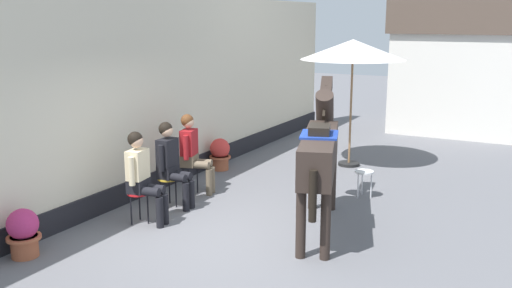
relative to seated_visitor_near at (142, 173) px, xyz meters
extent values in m
plane|color=slate|center=(1.54, 3.23, -0.78)|extent=(40.00, 40.00, 0.00)
cube|color=beige|center=(-1.01, 1.73, 0.92)|extent=(0.30, 14.00, 3.40)
cube|color=black|center=(-0.99, 1.73, -0.60)|extent=(0.34, 14.00, 0.36)
cube|color=silver|center=(2.94, 9.54, 0.52)|extent=(3.20, 2.40, 2.60)
cube|color=brown|center=(2.94, 9.54, 2.27)|extent=(3.40, 2.60, 0.90)
cylinder|color=red|center=(-0.06, -0.01, -0.31)|extent=(0.34, 0.34, 0.03)
cylinder|color=black|center=(0.07, 0.01, -0.55)|extent=(0.02, 0.02, 0.45)
cylinder|color=black|center=(-0.15, 0.10, -0.55)|extent=(0.02, 0.02, 0.45)
cylinder|color=black|center=(-0.11, -0.14, -0.55)|extent=(0.02, 0.02, 0.45)
cube|color=black|center=(-0.06, -0.01, -0.20)|extent=(0.29, 0.35, 0.20)
cube|color=beige|center=(-0.06, -0.01, 0.12)|extent=(0.27, 0.37, 0.44)
sphere|color=tan|center=(-0.06, -0.01, 0.47)|extent=(0.20, 0.20, 0.20)
sphere|color=black|center=(-0.08, -0.01, 0.50)|extent=(0.22, 0.22, 0.22)
cylinder|color=black|center=(0.11, 0.10, -0.25)|extent=(0.40, 0.19, 0.13)
cylinder|color=black|center=(0.30, 0.13, -0.55)|extent=(0.11, 0.11, 0.46)
cylinder|color=black|center=(0.14, -0.06, -0.25)|extent=(0.40, 0.19, 0.13)
cylinder|color=black|center=(0.32, -0.03, -0.55)|extent=(0.11, 0.11, 0.46)
cylinder|color=beige|center=(-0.08, 0.19, 0.07)|extent=(0.09, 0.09, 0.42)
cylinder|color=beige|center=(-0.01, -0.20, 0.07)|extent=(0.09, 0.09, 0.42)
cylinder|color=gold|center=(-0.14, 0.82, -0.31)|extent=(0.34, 0.34, 0.03)
cylinder|color=black|center=(0.00, 0.82, -0.55)|extent=(0.02, 0.02, 0.45)
cylinder|color=black|center=(-0.22, 0.94, -0.55)|extent=(0.02, 0.02, 0.45)
cylinder|color=black|center=(-0.21, 0.70, -0.55)|extent=(0.02, 0.02, 0.45)
cube|color=black|center=(-0.14, 0.82, -0.20)|extent=(0.25, 0.33, 0.20)
cube|color=black|center=(-0.14, 0.82, 0.12)|extent=(0.23, 0.35, 0.44)
sphere|color=tan|center=(-0.14, 0.82, 0.47)|extent=(0.20, 0.20, 0.20)
sphere|color=black|center=(-0.16, 0.82, 0.50)|extent=(0.22, 0.22, 0.22)
cylinder|color=black|center=(0.05, 0.91, -0.25)|extent=(0.38, 0.14, 0.13)
cylinder|color=black|center=(0.24, 0.91, -0.55)|extent=(0.11, 0.11, 0.46)
cylinder|color=black|center=(0.05, 0.75, -0.25)|extent=(0.38, 0.14, 0.13)
cylinder|color=black|center=(0.24, 0.75, -0.55)|extent=(0.11, 0.11, 0.46)
cylinder|color=black|center=(-0.13, 1.02, 0.07)|extent=(0.09, 0.09, 0.42)
cylinder|color=black|center=(-0.12, 0.62, 0.07)|extent=(0.09, 0.09, 0.42)
cylinder|color=black|center=(-0.27, 1.60, -0.31)|extent=(0.34, 0.34, 0.03)
cylinder|color=black|center=(-0.13, 1.64, -0.55)|extent=(0.02, 0.02, 0.45)
cylinder|color=black|center=(-0.36, 1.70, -0.55)|extent=(0.02, 0.02, 0.45)
cylinder|color=black|center=(-0.30, 1.47, -0.55)|extent=(0.02, 0.02, 0.45)
cube|color=brown|center=(-0.27, 1.60, -0.20)|extent=(0.31, 0.37, 0.20)
cube|color=maroon|center=(-0.27, 1.60, 0.12)|extent=(0.30, 0.38, 0.44)
sphere|color=tan|center=(-0.27, 1.60, 0.47)|extent=(0.20, 0.20, 0.20)
sphere|color=#593319|center=(-0.29, 1.60, 0.50)|extent=(0.22, 0.22, 0.22)
cylinder|color=brown|center=(-0.10, 1.73, -0.25)|extent=(0.40, 0.22, 0.13)
cylinder|color=brown|center=(0.08, 1.77, -0.55)|extent=(0.11, 0.11, 0.46)
cylinder|color=brown|center=(-0.06, 1.57, -0.25)|extent=(0.40, 0.22, 0.13)
cylinder|color=brown|center=(0.12, 1.62, -0.55)|extent=(0.11, 0.11, 0.46)
cylinder|color=maroon|center=(-0.30, 1.80, 0.07)|extent=(0.09, 0.09, 0.42)
cylinder|color=maroon|center=(-0.20, 1.41, 0.07)|extent=(0.09, 0.09, 0.42)
cube|color=#2D231E|center=(2.41, 0.92, 0.38)|extent=(1.10, 2.23, 0.52)
cylinder|color=#2D231E|center=(1.96, 1.80, -0.33)|extent=(0.13, 0.13, 0.90)
cylinder|color=#2D231E|center=(2.25, 1.90, -0.33)|extent=(0.13, 0.13, 0.90)
cylinder|color=#2D231E|center=(2.56, -0.04, -0.33)|extent=(0.13, 0.13, 0.90)
cylinder|color=#2D231E|center=(2.86, 0.05, -0.33)|extent=(0.13, 0.13, 0.90)
cylinder|color=#2D231E|center=(2.04, 2.06, 0.77)|extent=(0.46, 0.69, 0.73)
cube|color=#2D231E|center=(1.93, 2.38, 1.08)|extent=(0.34, 0.56, 0.40)
cube|color=black|center=(2.04, 2.04, 0.91)|extent=(0.23, 0.61, 0.48)
cylinder|color=black|center=(2.76, -0.16, 0.11)|extent=(0.13, 0.13, 0.65)
cube|color=navy|center=(2.44, 0.82, 0.66)|extent=(0.66, 0.73, 0.03)
cube|color=black|center=(2.44, 0.82, 0.73)|extent=(0.40, 0.51, 0.12)
cylinder|color=#A85638|center=(-0.57, -1.68, -0.64)|extent=(0.34, 0.34, 0.28)
cylinder|color=#A85638|center=(-0.57, -1.68, -0.52)|extent=(0.43, 0.43, 0.04)
sphere|color=#B22D66|center=(-0.57, -1.68, -0.34)|extent=(0.40, 0.40, 0.40)
cylinder|color=#A85638|center=(-0.60, 3.15, -0.64)|extent=(0.34, 0.34, 0.28)
cylinder|color=#A85638|center=(-0.60, 3.15, -0.52)|extent=(0.43, 0.43, 0.04)
sphere|color=red|center=(-0.60, 3.15, -0.34)|extent=(0.40, 0.40, 0.40)
cylinder|color=black|center=(1.59, 4.69, -0.75)|extent=(0.44, 0.44, 0.06)
cylinder|color=olive|center=(1.59, 4.69, 0.32)|extent=(0.04, 0.04, 2.20)
cone|color=silver|center=(1.59, 4.69, 1.60)|extent=(2.10, 2.10, 0.40)
cylinder|color=white|center=(2.51, 2.77, -0.33)|extent=(0.32, 0.32, 0.03)
cylinder|color=silver|center=(2.64, 2.77, -0.56)|extent=(0.02, 0.02, 0.43)
cylinder|color=silver|center=(2.44, 2.88, -0.56)|extent=(0.02, 0.02, 0.43)
cylinder|color=silver|center=(2.44, 2.66, -0.56)|extent=(0.02, 0.02, 0.43)
camera|label=1|loc=(5.24, -6.30, 2.22)|focal=39.87mm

